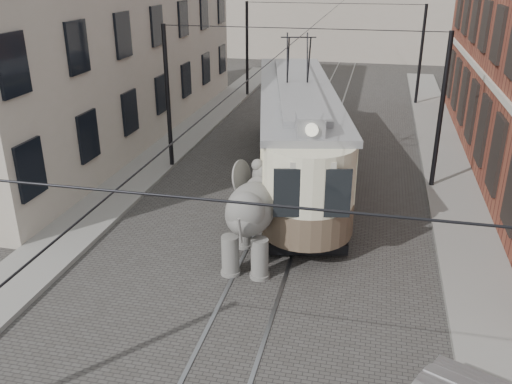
% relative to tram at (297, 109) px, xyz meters
% --- Properties ---
extents(ground, '(120.00, 120.00, 0.00)m').
position_rel_tram_xyz_m(ground, '(0.28, -6.32, -2.82)').
color(ground, '#3B3936').
extents(tram_rails, '(1.54, 80.00, 0.02)m').
position_rel_tram_xyz_m(tram_rails, '(0.28, -6.32, -2.81)').
color(tram_rails, slate).
rests_on(tram_rails, ground).
extents(sidewalk_right, '(2.00, 60.00, 0.15)m').
position_rel_tram_xyz_m(sidewalk_right, '(6.28, -6.32, -2.75)').
color(sidewalk_right, slate).
rests_on(sidewalk_right, ground).
extents(sidewalk_left, '(2.00, 60.00, 0.15)m').
position_rel_tram_xyz_m(sidewalk_left, '(-6.22, -6.32, -2.75)').
color(sidewalk_left, slate).
rests_on(sidewalk_left, ground).
extents(stucco_building, '(7.00, 24.00, 10.00)m').
position_rel_tram_xyz_m(stucco_building, '(-10.72, 3.68, 2.18)').
color(stucco_building, '#A19685').
rests_on(stucco_building, ground).
extents(catenary, '(11.00, 30.20, 6.00)m').
position_rel_tram_xyz_m(catenary, '(0.08, -1.32, 0.18)').
color(catenary, black).
rests_on(catenary, ground).
extents(tram, '(5.81, 14.52, 5.64)m').
position_rel_tram_xyz_m(tram, '(0.00, 0.00, 0.00)').
color(tram, beige).
rests_on(tram, ground).
extents(elephant, '(2.43, 4.35, 2.64)m').
position_rel_tram_xyz_m(elephant, '(-0.14, -7.40, -1.50)').
color(elephant, '#5F5C57').
rests_on(elephant, ground).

